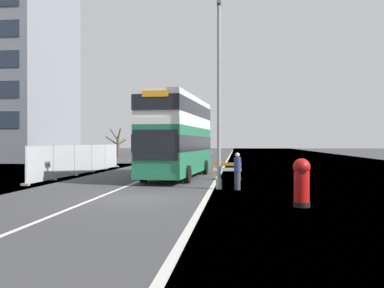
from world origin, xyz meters
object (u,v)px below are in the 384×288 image
object	(u,v)px
red_pillar_postbox	(302,180)
car_oncoming_near	(148,155)
roadworks_barrier	(227,169)
double_decker_bus	(179,135)
car_receding_mid	(162,153)
pedestrian_at_kerb	(237,171)
lamppost_foreground	(219,100)

from	to	relation	value
red_pillar_postbox	car_oncoming_near	size ratio (longest dim) A/B	0.40
red_pillar_postbox	roadworks_barrier	xyz separation A→B (m)	(-2.89, 10.56, -0.29)
roadworks_barrier	car_oncoming_near	xyz separation A→B (m)	(-8.55, 16.99, 0.36)
double_decker_bus	red_pillar_postbox	bearing A→B (deg)	-62.86
double_decker_bus	car_receding_mid	bearing A→B (deg)	102.76
double_decker_bus	car_oncoming_near	world-z (taller)	double_decker_bus
double_decker_bus	pedestrian_at_kerb	xyz separation A→B (m)	(3.79, -6.67, -1.83)
lamppost_foreground	red_pillar_postbox	world-z (taller)	lamppost_foreground
car_oncoming_near	double_decker_bus	bearing A→B (deg)	-71.12
roadworks_barrier	double_decker_bus	bearing A→B (deg)	158.05
red_pillar_postbox	pedestrian_at_kerb	size ratio (longest dim) A/B	0.96
lamppost_foreground	car_oncoming_near	world-z (taller)	lamppost_foreground
car_receding_mid	pedestrian_at_kerb	bearing A→B (deg)	-72.97
roadworks_barrier	pedestrian_at_kerb	xyz separation A→B (m)	(0.62, -5.39, 0.25)
double_decker_bus	red_pillar_postbox	world-z (taller)	double_decker_bus
double_decker_bus	lamppost_foreground	size ratio (longest dim) A/B	1.26
red_pillar_postbox	roadworks_barrier	distance (m)	10.95
pedestrian_at_kerb	double_decker_bus	bearing A→B (deg)	119.61
car_receding_mid	pedestrian_at_kerb	world-z (taller)	car_receding_mid
roadworks_barrier	pedestrian_at_kerb	size ratio (longest dim) A/B	0.96
pedestrian_at_kerb	red_pillar_postbox	bearing A→B (deg)	-66.23
lamppost_foreground	car_receding_mid	distance (m)	29.59
lamppost_foreground	pedestrian_at_kerb	world-z (taller)	lamppost_foreground
double_decker_bus	lamppost_foreground	world-z (taller)	lamppost_foreground
lamppost_foreground	pedestrian_at_kerb	xyz separation A→B (m)	(0.90, -0.27, -3.48)
car_receding_mid	double_decker_bus	bearing A→B (deg)	-77.24
pedestrian_at_kerb	car_oncoming_near	bearing A→B (deg)	112.27
double_decker_bus	car_receding_mid	size ratio (longest dim) A/B	2.82
lamppost_foreground	double_decker_bus	bearing A→B (deg)	114.31
car_receding_mid	lamppost_foreground	bearing A→B (deg)	-74.50
red_pillar_postbox	car_oncoming_near	distance (m)	29.83
double_decker_bus	car_oncoming_near	xyz separation A→B (m)	(-5.37, 15.70, -1.72)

